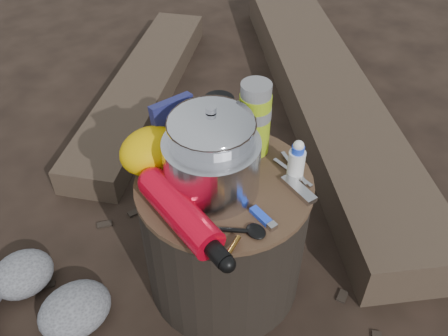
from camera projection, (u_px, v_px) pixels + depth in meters
ground at (224, 277)px, 1.56m from camera, size 60.00×60.00×0.00m
stump at (224, 234)px, 1.41m from camera, size 0.47×0.47×0.43m
log_main at (325, 94)px, 2.18m from camera, size 1.33×1.94×0.17m
log_small at (143, 88)px, 2.27m from camera, size 1.20×1.08×0.11m
foil_windscreen at (212, 165)px, 1.21m from camera, size 0.24×0.24×0.15m
camping_pot at (212, 146)px, 1.21m from camera, size 0.22×0.22×0.22m
fuel_bottle at (181, 213)px, 1.13m from camera, size 0.09×0.33×0.08m
thermos at (255, 119)px, 1.29m from camera, size 0.09×0.09×0.21m
travel_mug at (219, 117)px, 1.37m from camera, size 0.08×0.08×0.12m
stuff_sack at (151, 151)px, 1.27m from camera, size 0.17×0.14×0.12m
food_pouch at (175, 126)px, 1.32m from camera, size 0.12×0.03×0.16m
lighter at (261, 216)px, 1.17m from camera, size 0.02×0.08×0.02m
multitool at (299, 189)px, 1.24m from camera, size 0.04×0.11×0.02m
pot_grabber at (293, 172)px, 1.29m from camera, size 0.05×0.14×0.01m
spork at (223, 229)px, 1.14m from camera, size 0.15×0.14×0.01m
squeeze_bottle at (296, 161)px, 1.25m from camera, size 0.04×0.04×0.11m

